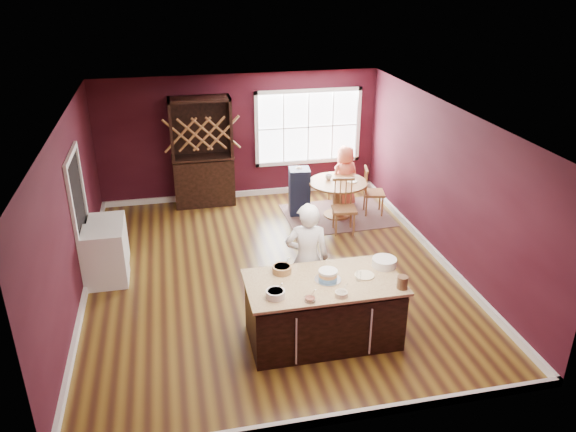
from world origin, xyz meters
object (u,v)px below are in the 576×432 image
at_px(layer_cake, 328,275).
at_px(chair_south, 344,207).
at_px(chair_east, 374,191).
at_px(washer, 106,256).
at_px(dining_table, 338,192).
at_px(toddler, 298,176).
at_px(kitchen_island, 323,311).
at_px(baker, 307,259).
at_px(dryer, 109,241).
at_px(seated_woman, 345,176).
at_px(high_chair, 299,190).
at_px(hutch, 202,153).
at_px(chair_north, 340,178).

relative_size(layer_cake, chair_south, 0.34).
height_order(chair_east, washer, chair_east).
xyz_separation_m(dining_table, toddler, (-0.75, 0.35, 0.28)).
height_order(layer_cake, washer, layer_cake).
bearing_deg(toddler, kitchen_island, -98.53).
relative_size(baker, washer, 1.88).
bearing_deg(chair_south, dryer, -167.33).
xyz_separation_m(dining_table, dryer, (-4.41, -1.09, -0.11)).
relative_size(dining_table, toddler, 4.55).
bearing_deg(chair_south, kitchen_island, -103.80).
height_order(seated_woman, high_chair, seated_woman).
bearing_deg(dryer, hutch, 51.82).
height_order(chair_north, toddler, chair_north).
bearing_deg(washer, chair_east, 17.99).
relative_size(chair_south, toddler, 4.09).
bearing_deg(chair_south, chair_east, 48.03).
xyz_separation_m(chair_east, dryer, (-5.17, -1.04, -0.08)).
bearing_deg(high_chair, chair_north, 34.50).
distance_m(seated_woman, dryer, 4.97).
relative_size(kitchen_island, dryer, 2.44).
relative_size(chair_south, washer, 1.14).
relative_size(chair_east, washer, 1.09).
height_order(hutch, washer, hutch).
distance_m(baker, chair_east, 3.89).
bearing_deg(toddler, washer, -150.40).
bearing_deg(kitchen_island, seated_woman, 69.08).
distance_m(kitchen_island, dryer, 4.14).
distance_m(chair_south, hutch, 3.24).
relative_size(dining_table, chair_north, 1.18).
bearing_deg(chair_east, layer_cake, 163.41).
bearing_deg(dryer, kitchen_island, -43.29).
xyz_separation_m(high_chair, dryer, (-3.67, -1.37, -0.08)).
relative_size(dining_table, high_chair, 1.16).
bearing_deg(kitchen_island, dryer, 136.71).
relative_size(chair_east, seated_woman, 0.77).
height_order(kitchen_island, baker, baker).
bearing_deg(kitchen_island, chair_north, 70.43).
xyz_separation_m(high_chair, hutch, (-1.87, 0.93, 0.64)).
distance_m(dining_table, chair_east, 0.76).
distance_m(chair_east, high_chair, 1.53).
bearing_deg(washer, chair_south, 12.61).
bearing_deg(chair_east, toddler, 87.05).
relative_size(kitchen_island, layer_cake, 5.83).
xyz_separation_m(layer_cake, toddler, (0.59, 4.26, -0.18)).
xyz_separation_m(kitchen_island, seated_woman, (1.69, 4.42, 0.22)).
height_order(seated_woman, hutch, hutch).
relative_size(chair_south, hutch, 0.46).
bearing_deg(chair_east, dining_table, 98.13).
height_order(kitchen_island, toddler, toddler).
height_order(kitchen_island, dryer, kitchen_island).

